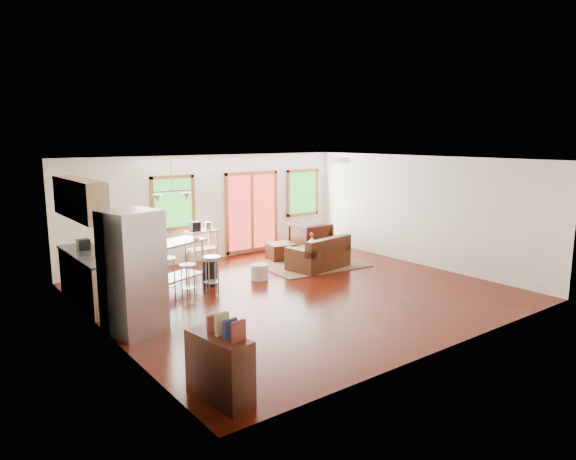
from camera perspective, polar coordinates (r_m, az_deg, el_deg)
floor at (r=10.26m, az=1.02°, el=-6.90°), size 7.50×7.00×0.02m
ceiling at (r=9.82m, az=1.06°, el=7.88°), size 7.50×7.00×0.02m
back_wall at (r=12.87m, az=-8.65°, el=2.46°), size 7.50×0.02×2.60m
left_wall at (r=8.23m, az=-20.06°, el=-2.40°), size 0.02×7.00×2.60m
right_wall at (r=12.60m, az=14.64°, el=2.08°), size 0.02×7.00×2.60m
front_wall at (r=7.57m, az=17.69°, el=-3.34°), size 7.50×0.02×2.60m
window_left at (r=12.36m, az=-12.64°, el=2.95°), size 1.10×0.05×1.30m
french_doors at (r=13.46m, az=-4.03°, el=2.03°), size 1.60×0.05×2.10m
window_right at (r=14.40m, az=1.64°, el=4.19°), size 1.10×0.05×1.30m
rug at (r=12.39m, az=2.61°, el=-3.81°), size 2.55×2.06×0.02m
loveseat at (r=11.94m, az=3.53°, el=-2.91°), size 1.55×1.03×0.76m
coffee_table at (r=12.72m, az=2.89°, el=-1.93°), size 1.11×0.84×0.39m
armchair at (r=13.55m, az=2.45°, el=-0.68°), size 0.92×0.87×0.90m
ottoman at (r=12.82m, az=-0.75°, el=-2.41°), size 0.76×0.76×0.42m
pouf at (r=11.09m, az=-3.19°, el=-4.67°), size 0.40×0.40×0.33m
vase at (r=12.73m, az=2.67°, el=-1.12°), size 0.21×0.22×0.30m
book at (r=12.88m, az=4.35°, el=-0.89°), size 0.20×0.09×0.28m
cabinets at (r=9.98m, az=-21.33°, el=-2.54°), size 0.64×2.24×2.30m
refrigerator at (r=8.29m, az=-16.83°, el=-4.50°), size 0.94×0.92×1.93m
island at (r=10.37m, az=-13.12°, el=-3.07°), size 1.67×1.10×0.98m
cup at (r=10.37m, az=-10.15°, el=-1.04°), size 0.15×0.13×0.13m
bar_stool_a at (r=10.03m, az=-13.33°, el=-4.12°), size 0.47×0.47×0.77m
bar_stool_b at (r=9.90m, az=-11.08°, el=-4.71°), size 0.36×0.36×0.66m
bar_stool_c at (r=10.14m, az=-8.46°, el=-3.96°), size 0.41×0.41×0.74m
trash_can at (r=10.72m, az=-8.68°, el=-4.59°), size 0.37×0.37×0.58m
kitchen_cart at (r=12.34m, az=-9.64°, el=-0.58°), size 0.70×0.46×1.07m
bookshelf at (r=6.16m, az=-7.60°, el=-14.82°), size 0.47×0.93×1.05m
ceiling_flush at (r=11.31m, az=5.61°, el=7.73°), size 0.35×0.35×0.12m
pendant_light at (r=10.17m, az=-12.75°, el=3.68°), size 0.80×0.18×0.79m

